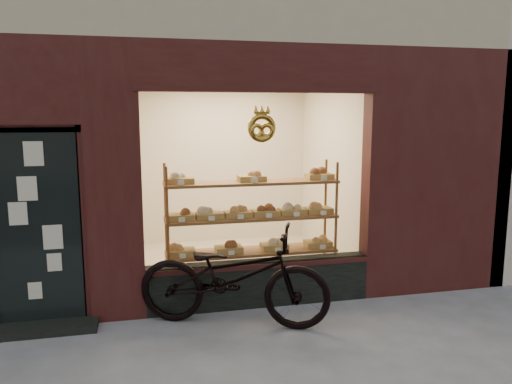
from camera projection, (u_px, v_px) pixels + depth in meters
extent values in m
cube|color=black|center=(259.00, 283.00, 6.06)|extent=(2.70, 0.25, 0.55)
cube|color=black|center=(38.00, 229.00, 5.32)|extent=(0.90, 0.04, 2.15)
cube|color=black|center=(42.00, 328.00, 5.34)|extent=(1.15, 0.35, 0.08)
torus|color=gold|center=(262.00, 128.00, 5.66)|extent=(0.33, 0.07, 0.33)
cube|color=brown|center=(252.00, 288.00, 6.51)|extent=(2.20, 0.45, 0.04)
cube|color=brown|center=(252.00, 251.00, 6.43)|extent=(2.20, 0.45, 0.03)
cube|color=brown|center=(252.00, 217.00, 6.35)|extent=(2.20, 0.45, 0.04)
cube|color=brown|center=(252.00, 182.00, 6.28)|extent=(2.20, 0.45, 0.04)
cylinder|color=brown|center=(168.00, 237.00, 5.95)|extent=(0.04, 0.04, 1.70)
cylinder|color=brown|center=(336.00, 228.00, 6.43)|extent=(0.04, 0.04, 1.70)
cylinder|color=brown|center=(166.00, 230.00, 6.33)|extent=(0.04, 0.04, 1.70)
cylinder|color=brown|center=(325.00, 221.00, 6.81)|extent=(0.04, 0.04, 1.70)
cube|color=olive|center=(181.00, 252.00, 6.22)|extent=(0.34, 0.24, 0.07)
sphere|color=olive|center=(181.00, 245.00, 6.20)|extent=(0.11, 0.11, 0.11)
cube|color=beige|center=(183.00, 256.00, 6.04)|extent=(0.07, 0.01, 0.05)
cube|color=olive|center=(229.00, 249.00, 6.35)|extent=(0.34, 0.24, 0.07)
sphere|color=brown|center=(229.00, 242.00, 6.34)|extent=(0.11, 0.11, 0.11)
cube|color=beige|center=(231.00, 253.00, 6.17)|extent=(0.08, 0.01, 0.05)
cube|color=olive|center=(274.00, 246.00, 6.49)|extent=(0.34, 0.24, 0.07)
sphere|color=beige|center=(274.00, 240.00, 6.47)|extent=(0.11, 0.11, 0.11)
cube|color=beige|center=(278.00, 250.00, 6.31)|extent=(0.07, 0.01, 0.05)
cube|color=olive|center=(318.00, 243.00, 6.62)|extent=(0.34, 0.24, 0.07)
sphere|color=olive|center=(318.00, 237.00, 6.61)|extent=(0.11, 0.11, 0.11)
cube|color=beige|center=(323.00, 247.00, 6.44)|extent=(0.08, 0.01, 0.05)
cube|color=olive|center=(181.00, 217.00, 6.15)|extent=(0.34, 0.24, 0.07)
sphere|color=brown|center=(180.00, 210.00, 6.13)|extent=(0.11, 0.11, 0.11)
cube|color=beige|center=(182.00, 220.00, 5.97)|extent=(0.07, 0.01, 0.06)
cube|color=olive|center=(210.00, 215.00, 6.23)|extent=(0.34, 0.24, 0.07)
sphere|color=beige|center=(209.00, 209.00, 6.21)|extent=(0.11, 0.11, 0.11)
cube|color=beige|center=(212.00, 218.00, 6.05)|extent=(0.08, 0.01, 0.06)
cube|color=olive|center=(238.00, 214.00, 6.31)|extent=(0.34, 0.24, 0.07)
sphere|color=olive|center=(238.00, 207.00, 6.29)|extent=(0.11, 0.11, 0.11)
cube|color=beige|center=(241.00, 217.00, 6.13)|extent=(0.07, 0.01, 0.06)
cube|color=olive|center=(265.00, 213.00, 6.39)|extent=(0.34, 0.24, 0.07)
sphere|color=brown|center=(265.00, 206.00, 6.37)|extent=(0.11, 0.11, 0.11)
cube|color=beige|center=(269.00, 216.00, 6.21)|extent=(0.07, 0.01, 0.06)
cube|color=olive|center=(292.00, 211.00, 6.47)|extent=(0.34, 0.24, 0.07)
sphere|color=beige|center=(292.00, 205.00, 6.45)|extent=(0.11, 0.11, 0.11)
cube|color=beige|center=(297.00, 214.00, 6.29)|extent=(0.08, 0.01, 0.06)
cube|color=olive|center=(318.00, 210.00, 6.55)|extent=(0.34, 0.24, 0.07)
sphere|color=olive|center=(319.00, 204.00, 6.53)|extent=(0.11, 0.11, 0.11)
cube|color=beige|center=(323.00, 213.00, 6.37)|extent=(0.08, 0.01, 0.06)
cube|color=olive|center=(180.00, 181.00, 6.07)|extent=(0.34, 0.24, 0.07)
sphere|color=beige|center=(179.00, 174.00, 6.06)|extent=(0.11, 0.11, 0.11)
cube|color=beige|center=(181.00, 183.00, 5.89)|extent=(0.07, 0.01, 0.06)
cube|color=olive|center=(252.00, 178.00, 6.27)|extent=(0.34, 0.24, 0.07)
sphere|color=olive|center=(252.00, 172.00, 6.26)|extent=(0.11, 0.11, 0.11)
cube|color=beige|center=(255.00, 180.00, 6.10)|extent=(0.07, 0.01, 0.06)
cube|color=olive|center=(319.00, 176.00, 6.47)|extent=(0.34, 0.24, 0.07)
sphere|color=brown|center=(319.00, 170.00, 6.46)|extent=(0.11, 0.11, 0.11)
cube|color=beige|center=(324.00, 178.00, 6.30)|extent=(0.08, 0.01, 0.06)
imported|color=black|center=(234.00, 276.00, 5.44)|extent=(2.24, 1.47, 1.11)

